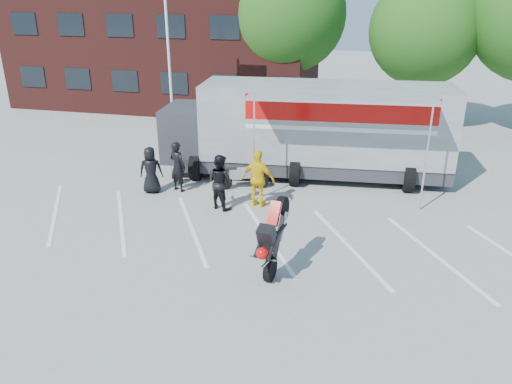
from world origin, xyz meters
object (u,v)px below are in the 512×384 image
at_px(transporter_truck, 310,176).
at_px(stunt_bike_rider, 279,266).
at_px(spectator_leather_a, 151,170).
at_px(parked_motorcycle, 243,189).
at_px(flagpole, 173,32).
at_px(tree_left, 289,15).
at_px(tree_mid, 425,31).
at_px(spectator_leather_b, 178,166).
at_px(spectator_leather_c, 220,182).
at_px(spectator_hivis, 258,179).

relative_size(transporter_truck, stunt_bike_rider, 5.16).
bearing_deg(spectator_leather_a, stunt_bike_rider, 126.18).
bearing_deg(parked_motorcycle, flagpole, 21.31).
xyz_separation_m(tree_left, stunt_bike_rider, (2.88, -16.62, -5.57)).
bearing_deg(tree_mid, spectator_leather_a, -129.76).
relative_size(tree_left, spectator_leather_b, 4.65).
bearing_deg(parked_motorcycle, tree_mid, -51.50).
bearing_deg(transporter_truck, parked_motorcycle, -143.82).
bearing_deg(tree_mid, spectator_leather_c, -118.93).
distance_m(parked_motorcycle, stunt_bike_rider, 5.69).
xyz_separation_m(parked_motorcycle, spectator_leather_a, (-3.11, -1.11, 0.85)).
xyz_separation_m(tree_left, spectator_hivis, (1.42, -12.86, -4.58)).
bearing_deg(spectator_hivis, transporter_truck, -100.89).
relative_size(tree_left, spectator_leather_a, 5.08).
relative_size(transporter_truck, spectator_hivis, 5.77).
relative_size(tree_mid, parked_motorcycle, 3.92).
bearing_deg(spectator_leather_c, tree_mid, -95.31).
relative_size(flagpole, transporter_truck, 0.71).
height_order(flagpole, tree_mid, flagpole).
distance_m(tree_left, transporter_truck, 11.34).
height_order(spectator_leather_b, spectator_leather_c, spectator_leather_c).
distance_m(transporter_truck, spectator_leather_c, 4.64).
distance_m(flagpole, parked_motorcycle, 8.81).
height_order(tree_mid, spectator_leather_a, tree_mid).
distance_m(spectator_leather_a, spectator_leather_c, 2.92).
xyz_separation_m(transporter_truck, parked_motorcycle, (-2.22, -1.96, 0.00)).
bearing_deg(spectator_hivis, spectator_leather_b, -2.00).
relative_size(stunt_bike_rider, spectator_hivis, 1.12).
xyz_separation_m(flagpole, parked_motorcycle, (4.72, -5.46, -5.05)).
distance_m(tree_left, spectator_leather_a, 13.68).
bearing_deg(spectator_leather_c, parked_motorcycle, -74.91).
xyz_separation_m(spectator_leather_b, spectator_hivis, (3.17, -0.68, 0.05)).
height_order(transporter_truck, stunt_bike_rider, transporter_truck).
distance_m(transporter_truck, spectator_leather_b, 5.28).
distance_m(flagpole, tree_left, 7.37).
height_order(flagpole, spectator_hivis, flagpole).
distance_m(transporter_truck, stunt_bike_rider, 7.12).
xyz_separation_m(transporter_truck, spectator_leather_c, (-2.50, -3.79, 0.94)).
bearing_deg(spectator_leather_b, spectator_leather_a, 44.90).
height_order(parked_motorcycle, stunt_bike_rider, stunt_bike_rider).
xyz_separation_m(tree_mid, parked_motorcycle, (-6.52, -10.46, -4.94)).
distance_m(flagpole, spectator_hivis, 9.78).
height_order(tree_left, tree_mid, tree_left).
bearing_deg(flagpole, spectator_leather_c, -58.63).
relative_size(transporter_truck, spectator_leather_c, 6.06).
height_order(flagpole, spectator_leather_a, flagpole).
height_order(tree_left, parked_motorcycle, tree_left).
bearing_deg(flagpole, stunt_bike_rider, -56.13).
xyz_separation_m(parked_motorcycle, spectator_leather_c, (-0.28, -1.84, 0.94)).
bearing_deg(parked_motorcycle, transporter_truck, -68.24).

